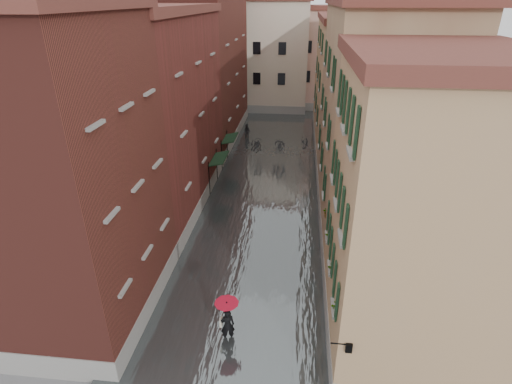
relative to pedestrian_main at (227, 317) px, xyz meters
The scene contains 16 objects.
ground 3.57m from the pedestrian_main, 85.78° to the left, with size 120.00×120.00×0.00m, color #5E5E61.
floodwater 16.37m from the pedestrian_main, 89.14° to the left, with size 10.00×60.00×0.20m, color #494F50.
building_left_near 8.64m from the pedestrian_main, 168.90° to the left, with size 6.00×8.00×13.00m, color maroon.
building_left_mid 14.91m from the pedestrian_main, 118.73° to the left, with size 6.00×14.00×12.50m, color #5C211D.
building_left_far 28.72m from the pedestrian_main, 103.89° to the left, with size 6.00×16.00×14.00m, color maroon.
building_right_near 8.61m from the pedestrian_main, 10.36° to the left, with size 6.00×8.00×11.50m, color #AA8257.
building_right_mid 15.22m from the pedestrian_main, 59.55° to the left, with size 6.00×14.00×13.00m, color #9A805D.
building_right_far 28.62m from the pedestrian_main, 75.15° to the left, with size 6.00×16.00×11.50m, color #AA8257.
building_end_cream 41.74m from the pedestrian_main, 93.81° to the left, with size 12.00×9.00×13.00m, color beige.
building_end_pink 44.03m from the pedestrian_main, 81.80° to the left, with size 10.00×9.00×12.00m, color tan.
awning_near 15.28m from the pedestrian_main, 102.29° to the left, with size 1.09×2.84×2.80m.
awning_far 19.96m from the pedestrian_main, 99.37° to the left, with size 1.09×2.71×2.80m.
wall_lantern 5.57m from the pedestrian_main, 30.31° to the right, with size 0.71×0.22×0.35m.
window_planters 5.49m from the pedestrian_main, 29.59° to the left, with size 0.59×8.06×0.84m.
pedestrian_main is the anchor object (origin of this frame).
pedestrian_far 27.45m from the pedestrian_main, 95.71° to the left, with size 0.74×0.58×1.53m, color black.
Camera 1 is at (2.36, -15.85, 13.36)m, focal length 28.00 mm.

